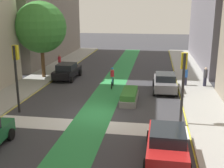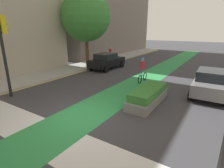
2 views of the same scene
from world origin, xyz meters
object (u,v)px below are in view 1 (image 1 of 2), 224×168
car_black_left_far (67,71)px  street_tree_near (41,27)px  car_grey_right_far (165,82)px  pedestrian_sidewalk_right_a (186,76)px  car_red_right_near (167,143)px  cyclist_in_lane (112,77)px  pedestrian_sidewalk_right_b (205,76)px  traffic_signal_near_right (183,75)px  pedestrian_sidewalk_left_a (60,62)px  median_planter (129,96)px  traffic_signal_near_left (16,66)px

car_black_left_far → street_tree_near: (-2.43, -0.10, 4.27)m
car_grey_right_far → pedestrian_sidewalk_right_a: pedestrian_sidewalk_right_a is taller
car_grey_right_far → car_red_right_near: bearing=-90.8°
street_tree_near → car_grey_right_far: bearing=-13.1°
cyclist_in_lane → pedestrian_sidewalk_right_b: size_ratio=1.09×
traffic_signal_near_right → car_black_left_far: bearing=135.8°
car_black_left_far → street_tree_near: street_tree_near is taller
traffic_signal_near_right → pedestrian_sidewalk_left_a: (-12.48, 14.04, -2.15)m
cyclist_in_lane → car_black_left_far: bearing=152.8°
car_black_left_far → car_grey_right_far: size_ratio=1.00×
pedestrian_sidewalk_left_a → median_planter: pedestrian_sidewalk_left_a is taller
traffic_signal_near_right → car_black_left_far: 14.60m
traffic_signal_near_left → car_grey_right_far: 12.15m
pedestrian_sidewalk_right_b → traffic_signal_near_left: bearing=-148.7°
car_black_left_far → pedestrian_sidewalk_right_b: pedestrian_sidewalk_right_b is taller
cyclist_in_lane → street_tree_near: (-7.39, 2.44, 4.10)m
pedestrian_sidewalk_left_a → street_tree_near: street_tree_near is taller
traffic_signal_near_right → street_tree_near: bearing=142.1°
traffic_signal_near_left → pedestrian_sidewalk_left_a: traffic_signal_near_left is taller
car_red_right_near → cyclist_in_lane: cyclist_in_lane is taller
traffic_signal_near_right → car_black_left_far: traffic_signal_near_right is taller
traffic_signal_near_left → median_planter: bearing=24.9°
car_black_left_far → median_planter: bearing=-41.7°
median_planter → car_black_left_far: bearing=138.3°
car_black_left_far → pedestrian_sidewalk_left_a: 4.53m
car_grey_right_far → traffic_signal_near_right: bearing=-83.7°
traffic_signal_near_right → pedestrian_sidewalk_right_a: (1.07, 8.85, -2.12)m
car_red_right_near → car_grey_right_far: same height
pedestrian_sidewalk_right_a → street_tree_near: size_ratio=0.22×
traffic_signal_near_right → car_grey_right_far: size_ratio=1.04×
traffic_signal_near_left → pedestrian_sidewalk_right_a: bearing=34.8°
pedestrian_sidewalk_right_a → street_tree_near: street_tree_near is taller
car_black_left_far → car_grey_right_far: (9.54, -2.89, 0.00)m
cyclist_in_lane → pedestrian_sidewalk_right_a: 6.59m
traffic_signal_near_left → pedestrian_sidewalk_left_a: size_ratio=2.89×
pedestrian_sidewalk_right_a → street_tree_near: (-13.84, 1.10, 4.09)m
cyclist_in_lane → traffic_signal_near_left: bearing=-128.0°
traffic_signal_near_right → cyclist_in_lane: bearing=125.6°
car_black_left_far → pedestrian_sidewalk_left_a: size_ratio=2.68×
cyclist_in_lane → street_tree_near: size_ratio=0.25×
car_grey_right_far → cyclist_in_lane: bearing=175.7°
car_grey_right_far → median_planter: car_grey_right_far is taller
car_grey_right_far → median_planter: size_ratio=1.24×
cyclist_in_lane → pedestrian_sidewalk_right_a: cyclist_in_lane is taller
traffic_signal_near_left → cyclist_in_lane: bearing=52.0°
car_grey_right_far → median_planter: 4.20m
pedestrian_sidewalk_right_a → car_grey_right_far: bearing=-137.8°
car_black_left_far → pedestrian_sidewalk_right_b: (13.09, -1.23, 0.22)m
car_grey_right_far → pedestrian_sidewalk_right_b: (3.55, 1.66, 0.22)m
car_red_right_near → traffic_signal_near_left: bearing=153.8°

